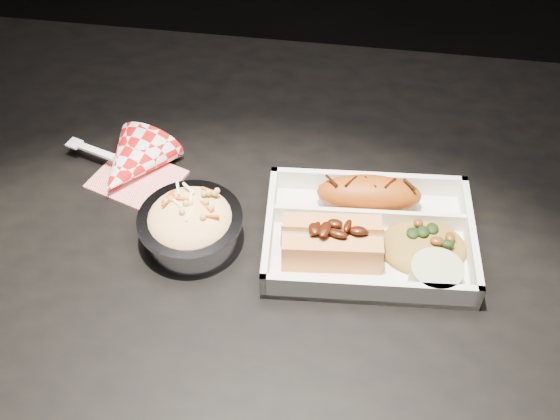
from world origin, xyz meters
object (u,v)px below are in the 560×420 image
at_px(food_tray, 368,238).
at_px(fried_pastry, 369,194).
at_px(dining_table, 265,264).
at_px(hotdog, 332,241).
at_px(foil_coleslaw_cup, 191,224).
at_px(napkin_fork, 130,166).

xyz_separation_m(food_tray, fried_pastry, (-0.00, 0.06, 0.02)).
distance_m(dining_table, hotdog, 0.16).
bearing_deg(food_tray, dining_table, 167.55).
bearing_deg(dining_table, foil_coleslaw_cup, -150.23).
bearing_deg(hotdog, napkin_fork, 153.62).
relative_size(dining_table, hotdog, 9.83).
height_order(fried_pastry, napkin_fork, napkin_fork).
xyz_separation_m(dining_table, napkin_fork, (-0.19, 0.06, 0.11)).
relative_size(fried_pastry, napkin_fork, 0.76).
xyz_separation_m(food_tray, napkin_fork, (-0.32, 0.08, 0.01)).
bearing_deg(foil_coleslaw_cup, hotdog, -1.00).
bearing_deg(food_tray, napkin_fork, 162.52).
bearing_deg(fried_pastry, hotdog, -114.44).
xyz_separation_m(foil_coleslaw_cup, napkin_fork, (-0.11, 0.10, -0.02)).
height_order(fried_pastry, hotdog, hotdog).
bearing_deg(dining_table, fried_pastry, 15.63).
bearing_deg(hotdog, fried_pastry, 59.88).
relative_size(food_tray, foil_coleslaw_cup, 2.08).
bearing_deg(hotdog, food_tray, 29.40).
distance_m(fried_pastry, napkin_fork, 0.32).
xyz_separation_m(dining_table, food_tray, (0.13, -0.02, 0.10)).
xyz_separation_m(dining_table, hotdog, (0.09, -0.05, 0.12)).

